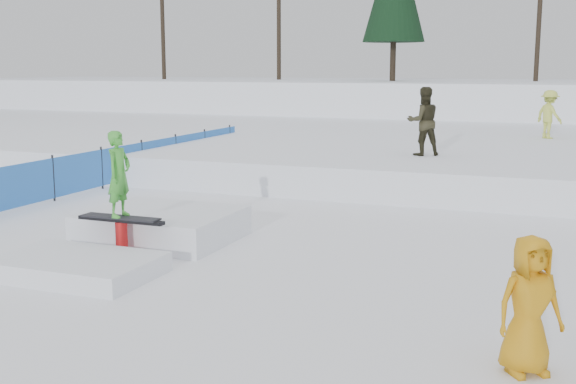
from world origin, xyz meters
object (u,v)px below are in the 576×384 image
(walker_olive, at_px, (423,121))
(spectator_yellow, at_px, (529,305))
(walker_ygreen, at_px, (549,114))
(jib_rail_feature, at_px, (141,232))
(safety_fence, at_px, (102,168))

(walker_olive, relative_size, spectator_yellow, 1.24)
(walker_olive, bearing_deg, walker_ygreen, -145.11)
(jib_rail_feature, bearing_deg, spectator_yellow, -24.41)
(safety_fence, distance_m, walker_ygreen, 14.44)
(walker_olive, bearing_deg, jib_rail_feature, 40.61)
(spectator_yellow, xyz_separation_m, jib_rail_feature, (-6.58, 2.99, -0.43))
(walker_olive, height_order, spectator_yellow, walker_olive)
(walker_ygreen, xyz_separation_m, jib_rail_feature, (-6.21, -14.78, -1.29))
(safety_fence, height_order, spectator_yellow, spectator_yellow)
(safety_fence, bearing_deg, spectator_yellow, -36.15)
(walker_ygreen, relative_size, jib_rail_feature, 0.36)
(jib_rail_feature, bearing_deg, walker_ygreen, 67.20)
(walker_ygreen, bearing_deg, safety_fence, 86.75)
(spectator_yellow, bearing_deg, walker_ygreen, 57.83)
(safety_fence, bearing_deg, walker_olive, 25.47)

